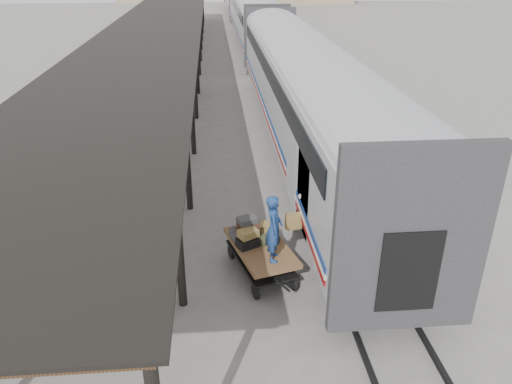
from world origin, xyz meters
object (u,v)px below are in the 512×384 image
Objects in this scene: porter at (274,228)px; luggage_tug at (173,84)px; baggage_cart at (261,252)px; pedestrian at (164,101)px.

luggage_tug is at bearing 16.65° from porter.
porter reaches higher than baggage_cart.
porter is (3.67, -19.21, 1.05)m from luggage_tug.
baggage_cart is 1.41× the size of luggage_tug.
baggage_cart is 1.63× the size of pedestrian.
pedestrian reaches higher than luggage_tug.
pedestrian is at bearing 20.32° from porter.
pedestrian is at bearing -68.43° from luggage_tug.
pedestrian reaches higher than baggage_cart.
baggage_cart is at bearing 26.89° from porter.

